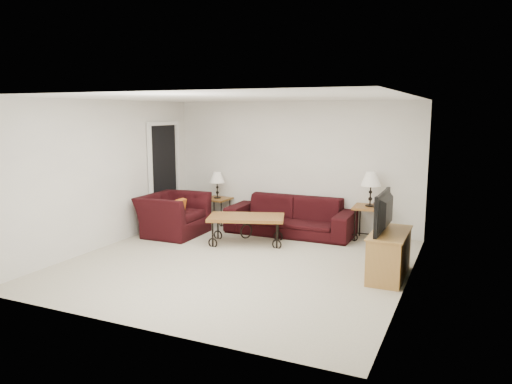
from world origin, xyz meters
TOP-DOWN VIEW (x-y plane):
  - ground at (0.00, 0.00)m, footprint 5.00×5.00m
  - wall_back at (0.00, 2.50)m, footprint 5.00×0.02m
  - wall_front at (0.00, -2.50)m, footprint 5.00×0.02m
  - wall_left at (-2.50, 0.00)m, footprint 0.02×5.00m
  - wall_right at (2.50, 0.00)m, footprint 0.02×5.00m
  - ceiling at (0.00, 0.00)m, footprint 5.00×5.00m
  - doorway at (-2.47, 1.65)m, footprint 0.08×0.94m
  - sofa at (0.12, 2.02)m, footprint 2.40×0.94m
  - side_table_left at (-1.55, 2.20)m, footprint 0.52×0.52m
  - side_table_right at (1.57, 2.20)m, footprint 0.60×0.60m
  - lamp_left at (-1.55, 2.20)m, footprint 0.32×0.32m
  - lamp_right at (1.57, 2.20)m, footprint 0.37×0.37m
  - photo_frame_left at (-1.70, 2.05)m, footprint 0.11×0.03m
  - photo_frame_right at (1.72, 2.05)m, footprint 0.13×0.04m
  - coffee_table at (-0.35, 1.07)m, footprint 1.47×1.10m
  - armchair at (-1.88, 1.07)m, footprint 1.05×1.20m
  - throw_pillow at (-1.73, 1.02)m, footprint 0.10×0.35m
  - tv_stand at (2.23, 0.29)m, footprint 0.45×1.08m
  - television at (2.21, 0.29)m, footprint 0.13×0.97m
  - backpack at (1.14, 1.84)m, footprint 0.37×0.32m

SIDE VIEW (x-z plane):
  - ground at x=0.00m, z-range 0.00..0.00m
  - backpack at x=1.14m, z-range 0.00..0.40m
  - coffee_table at x=-0.35m, z-range 0.00..0.49m
  - side_table_left at x=-1.55m, z-range 0.00..0.54m
  - side_table_right at x=1.57m, z-range 0.00..0.62m
  - tv_stand at x=2.23m, z-range 0.00..0.65m
  - sofa at x=0.12m, z-range 0.00..0.70m
  - armchair at x=-1.88m, z-range 0.00..0.77m
  - throw_pillow at x=-1.73m, z-range 0.35..0.69m
  - photo_frame_left at x=-1.70m, z-range 0.54..0.63m
  - photo_frame_right at x=1.72m, z-range 0.62..0.72m
  - lamp_left at x=-1.55m, z-range 0.54..1.08m
  - television at x=2.21m, z-range 0.65..1.21m
  - lamp_right at x=1.57m, z-range 0.62..1.24m
  - doorway at x=-2.47m, z-range 0.00..2.04m
  - wall_back at x=0.00m, z-range 0.00..2.50m
  - wall_front at x=0.00m, z-range 0.00..2.50m
  - wall_left at x=-2.50m, z-range 0.00..2.50m
  - wall_right at x=2.50m, z-range 0.00..2.50m
  - ceiling at x=0.00m, z-range 2.50..2.50m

